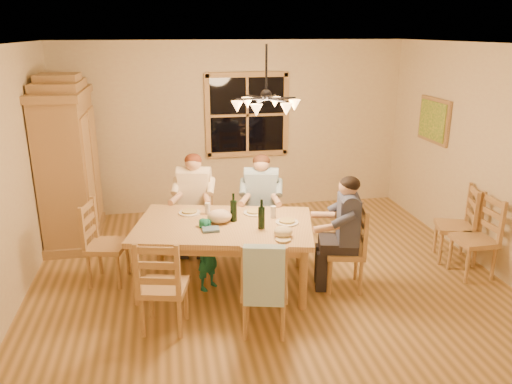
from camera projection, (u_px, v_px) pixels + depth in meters
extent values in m
plane|color=olive|center=(265.00, 275.00, 6.07)|extent=(5.50, 5.50, 0.00)
cube|color=white|center=(266.00, 44.00, 5.24)|extent=(5.50, 5.00, 0.02)
cube|color=beige|center=(235.00, 127.00, 7.99)|extent=(5.50, 0.02, 2.70)
cube|color=beige|center=(7.00, 180.00, 5.18)|extent=(0.02, 5.00, 2.70)
cube|color=beige|center=(484.00, 157.00, 6.13)|extent=(0.02, 5.00, 2.70)
cube|color=black|center=(247.00, 115.00, 7.95)|extent=(1.20, 0.03, 1.20)
cube|color=#A27C47|center=(247.00, 115.00, 7.93)|extent=(1.30, 0.06, 1.30)
cube|color=olive|center=(434.00, 120.00, 7.17)|extent=(0.04, 0.78, 0.64)
cube|color=#1E6B2D|center=(432.00, 120.00, 7.17)|extent=(0.02, 0.68, 0.54)
cylinder|color=black|center=(266.00, 70.00, 5.32)|extent=(0.02, 0.02, 0.53)
sphere|color=black|center=(266.00, 95.00, 5.40)|extent=(0.12, 0.12, 0.12)
cylinder|color=black|center=(280.00, 98.00, 5.44)|extent=(0.34, 0.02, 0.02)
cone|color=#FFB259|center=(294.00, 105.00, 5.50)|extent=(0.13, 0.13, 0.12)
cylinder|color=black|center=(271.00, 97.00, 5.56)|extent=(0.19, 0.31, 0.02)
cone|color=#FFB259|center=(275.00, 102.00, 5.73)|extent=(0.13, 0.13, 0.12)
cylinder|color=black|center=(257.00, 97.00, 5.53)|extent=(0.19, 0.31, 0.02)
cone|color=#FFB259|center=(247.00, 103.00, 5.67)|extent=(0.13, 0.13, 0.12)
cylinder|color=black|center=(252.00, 99.00, 5.39)|extent=(0.34, 0.02, 0.02)
cone|color=#FFB259|center=(237.00, 107.00, 5.38)|extent=(0.13, 0.13, 0.12)
cylinder|color=black|center=(261.00, 100.00, 5.27)|extent=(0.19, 0.31, 0.02)
cone|color=#FFB259|center=(256.00, 110.00, 5.15)|extent=(0.13, 0.13, 0.12)
cylinder|color=black|center=(276.00, 100.00, 5.30)|extent=(0.19, 0.31, 0.02)
cone|color=#FFB259|center=(286.00, 109.00, 5.21)|extent=(0.13, 0.13, 0.12)
cube|color=olive|center=(69.00, 171.00, 6.84)|extent=(0.60, 1.30, 2.00)
cube|color=olive|center=(60.00, 93.00, 6.52)|extent=(0.66, 1.40, 0.10)
cube|color=olive|center=(59.00, 86.00, 6.48)|extent=(0.58, 1.00, 0.12)
cube|color=olive|center=(58.00, 78.00, 6.45)|extent=(0.52, 0.55, 0.10)
cube|color=#A27C47|center=(89.00, 176.00, 6.59)|extent=(0.03, 0.55, 1.60)
cube|color=#A27C47|center=(95.00, 164.00, 7.20)|extent=(0.03, 0.55, 1.60)
cube|color=olive|center=(77.00, 234.00, 7.13)|extent=(0.66, 1.40, 0.12)
cube|color=#A97C4B|center=(224.00, 226.00, 5.63)|extent=(2.20, 1.63, 0.06)
cube|color=#A27C47|center=(224.00, 233.00, 5.66)|extent=(2.02, 1.45, 0.10)
cylinder|color=#A27C47|center=(137.00, 275.00, 5.32)|extent=(0.09, 0.09, 0.70)
cylinder|color=#A27C47|center=(303.00, 279.00, 5.23)|extent=(0.09, 0.09, 0.70)
cylinder|color=#A27C47|center=(159.00, 238.00, 6.27)|extent=(0.09, 0.09, 0.70)
cylinder|color=#A27C47|center=(300.00, 241.00, 6.19)|extent=(0.09, 0.09, 0.70)
cube|color=#A27C47|center=(195.00, 219.00, 6.63)|extent=(0.53, 0.51, 0.06)
cube|color=#A27C47|center=(195.00, 199.00, 6.54)|extent=(0.38, 0.14, 0.54)
cube|color=#A27C47|center=(261.00, 220.00, 6.59)|extent=(0.53, 0.51, 0.06)
cube|color=#A27C47|center=(261.00, 201.00, 6.50)|extent=(0.38, 0.14, 0.54)
cube|color=#A27C47|center=(164.00, 287.00, 4.86)|extent=(0.53, 0.51, 0.06)
cube|color=#A27C47|center=(162.00, 262.00, 4.78)|extent=(0.38, 0.14, 0.54)
cube|color=#A27C47|center=(265.00, 290.00, 4.81)|extent=(0.53, 0.51, 0.06)
cube|color=#A27C47|center=(265.00, 265.00, 4.73)|extent=(0.38, 0.14, 0.54)
cube|color=#A27C47|center=(107.00, 246.00, 5.79)|extent=(0.51, 0.53, 0.06)
cube|color=#A27C47|center=(105.00, 225.00, 5.70)|extent=(0.14, 0.38, 0.54)
cube|color=#A27C47|center=(345.00, 251.00, 5.65)|extent=(0.51, 0.53, 0.06)
cube|color=#A27C47|center=(346.00, 229.00, 5.57)|extent=(0.14, 0.38, 0.54)
cube|color=beige|center=(194.00, 191.00, 6.51)|extent=(0.44, 0.31, 0.52)
cube|color=#262328|center=(195.00, 213.00, 6.60)|extent=(0.47, 0.50, 0.14)
sphere|color=tan|center=(193.00, 163.00, 6.39)|extent=(0.21, 0.21, 0.21)
ellipsoid|color=#592614|center=(193.00, 160.00, 6.38)|extent=(0.22, 0.22, 0.17)
cube|color=#2E5F7F|center=(261.00, 192.00, 6.47)|extent=(0.44, 0.31, 0.52)
cube|color=#262328|center=(261.00, 214.00, 6.56)|extent=(0.47, 0.50, 0.14)
sphere|color=tan|center=(261.00, 164.00, 6.35)|extent=(0.21, 0.21, 0.21)
ellipsoid|color=#381E11|center=(261.00, 161.00, 6.34)|extent=(0.22, 0.22, 0.17)
cube|color=#3A405D|center=(346.00, 219.00, 5.53)|extent=(0.31, 0.44, 0.52)
cube|color=#262328|center=(345.00, 245.00, 5.63)|extent=(0.50, 0.47, 0.14)
sphere|color=tan|center=(348.00, 186.00, 5.42)|extent=(0.21, 0.21, 0.21)
ellipsoid|color=black|center=(349.00, 184.00, 5.41)|extent=(0.22, 0.22, 0.17)
cube|color=#A0C9D9|center=(264.00, 276.00, 4.55)|extent=(0.39, 0.19, 0.58)
cylinder|color=black|center=(233.00, 207.00, 5.65)|extent=(0.08, 0.08, 0.33)
cylinder|color=black|center=(261.00, 214.00, 5.44)|extent=(0.08, 0.08, 0.33)
cylinder|color=white|center=(190.00, 213.00, 5.93)|extent=(0.26, 0.26, 0.02)
cylinder|color=white|center=(254.00, 213.00, 5.93)|extent=(0.26, 0.26, 0.02)
cylinder|color=white|center=(287.00, 222.00, 5.63)|extent=(0.26, 0.26, 0.02)
cylinder|color=silver|center=(208.00, 208.00, 5.89)|extent=(0.06, 0.06, 0.14)
cylinder|color=silver|center=(273.00, 212.00, 5.78)|extent=(0.06, 0.06, 0.14)
ellipsoid|color=#D2BE8C|center=(283.00, 232.00, 5.25)|extent=(0.20, 0.20, 0.11)
cube|color=slate|center=(211.00, 230.00, 5.42)|extent=(0.21, 0.18, 0.03)
ellipsoid|color=beige|center=(219.00, 216.00, 5.63)|extent=(0.28, 0.22, 0.15)
imported|color=#176853|center=(208.00, 254.00, 5.64)|extent=(0.37, 0.36, 0.85)
cube|color=#A27C47|center=(474.00, 241.00, 5.94)|extent=(0.42, 0.44, 0.06)
cube|color=#A27C47|center=(477.00, 219.00, 5.86)|extent=(0.05, 0.38, 0.54)
cube|color=#A27C47|center=(454.00, 227.00, 6.35)|extent=(0.54, 0.55, 0.06)
cube|color=#A27C47|center=(456.00, 207.00, 6.26)|extent=(0.17, 0.37, 0.54)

